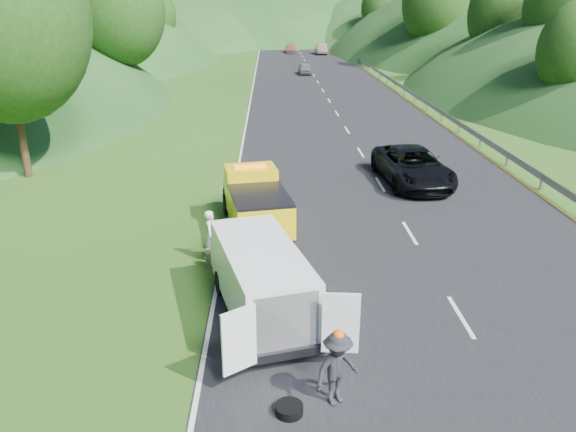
{
  "coord_description": "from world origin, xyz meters",
  "views": [
    {
      "loc": [
        -2.21,
        -15.3,
        8.17
      ],
      "look_at": [
        -1.63,
        2.59,
        1.3
      ],
      "focal_mm": 35.0,
      "sensor_mm": 36.0,
      "label": 1
    }
  ],
  "objects_px": {
    "suitcase": "(213,258)",
    "child": "(290,292)",
    "spare_tire": "(289,414)",
    "white_van": "(260,277)",
    "tow_truck": "(255,201)",
    "worker": "(336,403)",
    "passing_suv": "(411,183)",
    "woman": "(213,259)"
  },
  "relations": [
    {
      "from": "white_van",
      "to": "suitcase",
      "type": "distance_m",
      "value": 3.57
    },
    {
      "from": "tow_truck",
      "to": "passing_suv",
      "type": "distance_m",
      "value": 9.24
    },
    {
      "from": "white_van",
      "to": "spare_tire",
      "type": "height_order",
      "value": "white_van"
    },
    {
      "from": "white_van",
      "to": "woman",
      "type": "bearing_deg",
      "value": 99.77
    },
    {
      "from": "white_van",
      "to": "passing_suv",
      "type": "xyz_separation_m",
      "value": [
        7.07,
        11.86,
        -1.18
      ]
    },
    {
      "from": "suitcase",
      "to": "spare_tire",
      "type": "bearing_deg",
      "value": -72.44
    },
    {
      "from": "child",
      "to": "suitcase",
      "type": "distance_m",
      "value": 3.06
    },
    {
      "from": "suitcase",
      "to": "spare_tire",
      "type": "height_order",
      "value": "suitcase"
    },
    {
      "from": "passing_suv",
      "to": "spare_tire",
      "type": "bearing_deg",
      "value": -116.46
    },
    {
      "from": "worker",
      "to": "suitcase",
      "type": "xyz_separation_m",
      "value": [
        -3.28,
        6.8,
        0.32
      ]
    },
    {
      "from": "child",
      "to": "suitcase",
      "type": "relative_size",
      "value": 1.66
    },
    {
      "from": "tow_truck",
      "to": "woman",
      "type": "height_order",
      "value": "tow_truck"
    },
    {
      "from": "woman",
      "to": "child",
      "type": "relative_size",
      "value": 1.62
    },
    {
      "from": "child",
      "to": "suitcase",
      "type": "height_order",
      "value": "suitcase"
    },
    {
      "from": "white_van",
      "to": "passing_suv",
      "type": "relative_size",
      "value": 1.06
    },
    {
      "from": "tow_truck",
      "to": "worker",
      "type": "height_order",
      "value": "tow_truck"
    },
    {
      "from": "white_van",
      "to": "child",
      "type": "bearing_deg",
      "value": 41.42
    },
    {
      "from": "worker",
      "to": "white_van",
      "type": "bearing_deg",
      "value": 80.97
    },
    {
      "from": "spare_tire",
      "to": "suitcase",
      "type": "bearing_deg",
      "value": 107.56
    },
    {
      "from": "worker",
      "to": "passing_suv",
      "type": "distance_m",
      "value": 16.49
    },
    {
      "from": "worker",
      "to": "spare_tire",
      "type": "bearing_deg",
      "value": 163.98
    },
    {
      "from": "spare_tire",
      "to": "tow_truck",
      "type": "bearing_deg",
      "value": 95.1
    },
    {
      "from": "spare_tire",
      "to": "passing_suv",
      "type": "bearing_deg",
      "value": 68.02
    },
    {
      "from": "tow_truck",
      "to": "spare_tire",
      "type": "height_order",
      "value": "tow_truck"
    },
    {
      "from": "white_van",
      "to": "suitcase",
      "type": "bearing_deg",
      "value": 102.71
    },
    {
      "from": "spare_tire",
      "to": "passing_suv",
      "type": "relative_size",
      "value": 0.1
    },
    {
      "from": "child",
      "to": "worker",
      "type": "bearing_deg",
      "value": -41.7
    },
    {
      "from": "tow_truck",
      "to": "passing_suv",
      "type": "xyz_separation_m",
      "value": [
        7.35,
        5.48,
        -1.12
      ]
    },
    {
      "from": "spare_tire",
      "to": "passing_suv",
      "type": "height_order",
      "value": "passing_suv"
    },
    {
      "from": "tow_truck",
      "to": "white_van",
      "type": "relative_size",
      "value": 0.89
    },
    {
      "from": "spare_tire",
      "to": "white_van",
      "type": "bearing_deg",
      "value": 99.18
    },
    {
      "from": "white_van",
      "to": "spare_tire",
      "type": "bearing_deg",
      "value": -95.61
    },
    {
      "from": "tow_truck",
      "to": "passing_suv",
      "type": "height_order",
      "value": "tow_truck"
    },
    {
      "from": "woman",
      "to": "child",
      "type": "bearing_deg",
      "value": -122.46
    },
    {
      "from": "child",
      "to": "passing_suv",
      "type": "xyz_separation_m",
      "value": [
        6.21,
        10.57,
        0.0
      ]
    },
    {
      "from": "woman",
      "to": "child",
      "type": "height_order",
      "value": "woman"
    },
    {
      "from": "tow_truck",
      "to": "woman",
      "type": "distance_m",
      "value": 3.25
    },
    {
      "from": "tow_truck",
      "to": "worker",
      "type": "xyz_separation_m",
      "value": [
        1.96,
        -10.1,
        -1.12
      ]
    },
    {
      "from": "suitcase",
      "to": "child",
      "type": "bearing_deg",
      "value": -36.03
    },
    {
      "from": "child",
      "to": "tow_truck",
      "type": "bearing_deg",
      "value": 141.51
    },
    {
      "from": "suitcase",
      "to": "spare_tire",
      "type": "relative_size",
      "value": 1.06
    },
    {
      "from": "child",
      "to": "worker",
      "type": "height_order",
      "value": "worker"
    }
  ]
}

